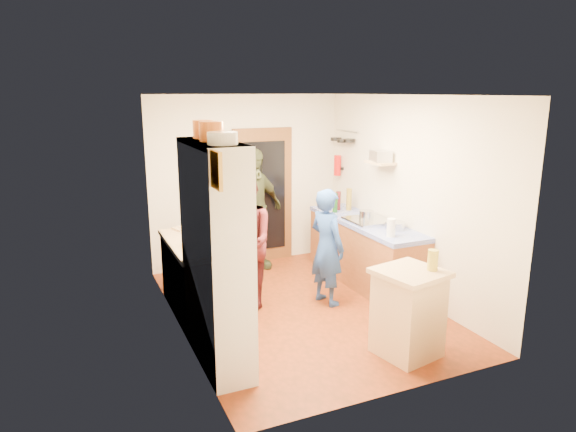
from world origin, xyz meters
TOP-DOWN VIEW (x-y plane):
  - floor at (0.00, 0.00)m, footprint 3.00×4.00m
  - ceiling at (0.00, 0.00)m, footprint 3.00×4.00m
  - wall_back at (0.00, 2.01)m, footprint 3.00×0.02m
  - wall_front at (0.00, -2.01)m, footprint 3.00×0.02m
  - wall_left at (-1.51, 0.00)m, footprint 0.02×4.00m
  - wall_right at (1.51, 0.00)m, footprint 0.02×4.00m
  - door_frame at (0.25, 1.97)m, footprint 0.95×0.06m
  - door_glass at (0.25, 1.94)m, footprint 0.70×0.02m
  - hutch_body at (-1.30, -0.80)m, footprint 0.40×1.20m
  - hutch_top_shelf at (-1.30, -0.80)m, footprint 0.40×1.14m
  - plate_stack at (-1.30, -1.14)m, footprint 0.26×0.26m
  - orange_pot_a at (-1.30, -0.80)m, footprint 0.22×0.22m
  - orange_pot_b at (-1.30, -0.49)m, footprint 0.19×0.19m
  - left_counter_base at (-1.20, 0.45)m, footprint 0.60×1.40m
  - left_counter_top at (-1.20, 0.45)m, footprint 0.64×1.44m
  - toaster at (-1.15, 0.06)m, footprint 0.29×0.22m
  - kettle at (-1.25, 0.25)m, footprint 0.18×0.18m
  - orange_bowl at (-1.12, 0.54)m, footprint 0.24×0.24m
  - chopping_board at (-1.18, 1.07)m, footprint 0.36×0.31m
  - right_counter_base at (1.20, 0.50)m, footprint 0.60×2.20m
  - right_counter_top at (1.20, 0.50)m, footprint 0.62×2.22m
  - hob at (1.20, 0.41)m, footprint 0.55×0.58m
  - pot_on_hob at (1.15, 0.40)m, footprint 0.20×0.20m
  - bottle_a at (1.05, 1.10)m, footprint 0.09×0.09m
  - bottle_b at (1.18, 1.24)m, footprint 0.09×0.09m
  - bottle_c at (1.31, 1.15)m, footprint 0.10×0.10m
  - paper_towel at (1.05, -0.32)m, footprint 0.11×0.11m
  - mixing_bowl at (1.30, -0.05)m, footprint 0.29×0.29m
  - island_base at (0.50, -1.45)m, footprint 0.65×0.65m
  - island_top at (0.50, -1.45)m, footprint 0.73×0.73m
  - cutting_board at (0.45, -1.41)m, footprint 0.40×0.35m
  - oil_jar at (0.71, -1.53)m, footprint 0.12×0.12m
  - pan_rail at (1.46, 1.52)m, footprint 0.02×0.65m
  - pan_hang_a at (1.40, 1.35)m, footprint 0.18×0.18m
  - pan_hang_b at (1.40, 1.55)m, footprint 0.16×0.16m
  - pan_hang_c at (1.40, 1.75)m, footprint 0.17×0.17m
  - wall_shelf at (1.37, 0.45)m, footprint 0.26×0.42m
  - radio at (1.37, 0.45)m, footprint 0.28×0.34m
  - ext_bracket at (1.47, 1.70)m, footprint 0.06×0.10m
  - fire_extinguisher at (1.41, 1.70)m, footprint 0.11×0.11m
  - picture_frame at (-1.48, -1.55)m, footprint 0.03×0.25m
  - person_hob at (0.40, 0.05)m, footprint 0.48×0.61m
  - person_left at (-0.61, 0.37)m, footprint 0.72×0.88m
  - person_back at (-0.03, 1.65)m, footprint 1.17×0.79m

SIDE VIEW (x-z plane):
  - floor at x=0.00m, z-range -0.02..0.00m
  - right_counter_base at x=1.20m, z-range 0.00..0.84m
  - left_counter_base at x=-1.20m, z-range 0.00..0.85m
  - island_base at x=0.50m, z-range 0.00..0.86m
  - person_hob at x=0.40m, z-range 0.00..1.49m
  - person_left at x=-0.61m, z-range 0.00..1.71m
  - right_counter_top at x=1.20m, z-range 0.84..0.90m
  - left_counter_top at x=-1.20m, z-range 0.85..0.90m
  - island_top at x=0.50m, z-range 0.86..0.91m
  - cutting_board at x=0.45m, z-range 0.89..0.91m
  - chopping_board at x=-1.18m, z-range 0.90..0.92m
  - hob at x=1.20m, z-range 0.90..0.94m
  - person_back at x=-0.03m, z-range 0.00..1.84m
  - orange_bowl at x=-1.12m, z-range 0.90..1.00m
  - mixing_bowl at x=1.30m, z-range 0.90..1.00m
  - kettle at x=-1.25m, z-range 0.90..1.07m
  - toaster at x=-1.15m, z-range 0.90..1.10m
  - pot_on_hob at x=1.15m, z-range 0.94..1.07m
  - paper_towel at x=1.05m, z-range 0.90..1.13m
  - oil_jar at x=0.71m, z-range 0.91..1.12m
  - bottle_b at x=1.18m, z-range 0.90..1.18m
  - bottle_a at x=1.05m, z-range 0.90..1.19m
  - door_frame at x=0.25m, z-range 0.00..2.10m
  - door_glass at x=0.25m, z-range 0.20..1.90m
  - bottle_c at x=1.31m, z-range 0.90..1.23m
  - hutch_body at x=-1.30m, z-range 0.00..2.20m
  - wall_back at x=0.00m, z-range 0.00..2.60m
  - wall_front at x=0.00m, z-range 0.00..2.60m
  - wall_left at x=-1.51m, z-range 0.00..2.60m
  - wall_right at x=1.51m, z-range 0.00..2.60m
  - ext_bracket at x=1.47m, z-range 1.43..1.47m
  - fire_extinguisher at x=1.41m, z-range 1.34..1.66m
  - wall_shelf at x=1.37m, z-range 1.69..1.71m
  - radio at x=1.37m, z-range 1.72..1.86m
  - pan_hang_b at x=1.40m, z-range 1.88..1.92m
  - pan_hang_c at x=1.40m, z-range 1.89..1.93m
  - pan_hang_a at x=1.40m, z-range 1.90..1.94m
  - pan_rail at x=1.46m, z-range 2.04..2.06m
  - picture_frame at x=-1.48m, z-range 1.90..2.20m
  - hutch_top_shelf at x=-1.30m, z-range 2.16..2.20m
  - plate_stack at x=-1.30m, z-range 2.20..2.31m
  - orange_pot_b at x=-1.30m, z-range 2.20..2.37m
  - orange_pot_a at x=-1.30m, z-range 2.20..2.38m
  - ceiling at x=0.00m, z-range 2.60..2.62m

